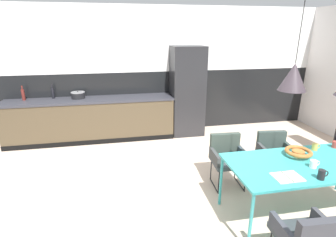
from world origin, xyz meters
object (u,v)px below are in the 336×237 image
at_px(mug_tall_blue, 335,144).
at_px(pendant_lamp_over_table_near, 293,77).
at_px(dining_table, 308,166).
at_px(mug_wide_latte, 315,147).
at_px(armchair_by_stool, 310,237).
at_px(armchair_facing_counter, 274,149).
at_px(mug_short_terracotta, 314,164).
at_px(fruit_bowl, 298,152).
at_px(bottle_oil_tall, 23,94).
at_px(refrigerator_column, 187,91).
at_px(bottle_wine_green, 53,93).
at_px(armchair_corner_seat, 227,154).
at_px(open_book, 287,177).
at_px(cooking_pot, 78,95).
at_px(mug_glass_clear, 322,174).

bearing_deg(mug_tall_blue, pendant_lamp_over_table_near, -162.79).
height_order(dining_table, mug_wide_latte, mug_wide_latte).
xyz_separation_m(armchair_by_stool, mug_wide_latte, (0.91, 1.12, 0.29)).
xyz_separation_m(armchair_facing_counter, mug_short_terracotta, (-0.20, -1.06, 0.32)).
bearing_deg(fruit_bowl, bottle_oil_tall, 143.28).
bearing_deg(refrigerator_column, mug_wide_latte, -70.10).
bearing_deg(armchair_facing_counter, mug_tall_blue, 134.00).
bearing_deg(bottle_wine_green, pendant_lamp_over_table_near, -46.13).
xyz_separation_m(armchair_corner_seat, bottle_wine_green, (-2.91, 2.38, 0.54)).
bearing_deg(armchair_facing_counter, open_book, 69.22).
relative_size(armchair_facing_counter, cooking_pot, 2.57).
distance_m(dining_table, bottle_wine_green, 4.84).
height_order(bottle_wine_green, pendant_lamp_over_table_near, pendant_lamp_over_table_near).
height_order(refrigerator_column, pendant_lamp_over_table_near, pendant_lamp_over_table_near).
height_order(dining_table, armchair_facing_counter, dining_table).
bearing_deg(armchair_by_stool, refrigerator_column, 95.00).
xyz_separation_m(fruit_bowl, mug_glass_clear, (-0.11, -0.53, -0.00)).
distance_m(armchair_corner_seat, mug_glass_clear, 1.38).
height_order(armchair_by_stool, fruit_bowl, fruit_bowl).
height_order(fruit_bowl, bottle_wine_green, bottle_wine_green).
bearing_deg(dining_table, mug_short_terracotta, -105.73).
bearing_deg(mug_short_terracotta, mug_wide_latte, 49.40).
xyz_separation_m(mug_glass_clear, mug_short_terracotta, (0.09, 0.24, -0.01)).
distance_m(dining_table, mug_tall_blue, 0.72).
height_order(refrigerator_column, armchair_corner_seat, refrigerator_column).
distance_m(armchair_facing_counter, pendant_lamp_over_table_near, 1.72).
relative_size(armchair_by_stool, fruit_bowl, 2.39).
bearing_deg(bottle_wine_green, mug_glass_clear, -46.72).
distance_m(refrigerator_column, armchair_facing_counter, 2.36).
bearing_deg(armchair_facing_counter, refrigerator_column, -61.02).
distance_m(refrigerator_column, armchair_by_stool, 3.95).
distance_m(bottle_oil_tall, bottle_wine_green, 0.56).
relative_size(armchair_facing_counter, mug_short_terracotta, 6.06).
xyz_separation_m(open_book, mug_wide_latte, (0.78, 0.55, 0.04)).
relative_size(armchair_corner_seat, fruit_bowl, 2.37).
bearing_deg(pendant_lamp_over_table_near, armchair_corner_seat, 105.63).
bearing_deg(refrigerator_column, mug_tall_blue, -64.27).
relative_size(armchair_by_stool, pendant_lamp_over_table_near, 0.72).
height_order(refrigerator_column, bottle_wine_green, refrigerator_column).
xyz_separation_m(mug_tall_blue, bottle_wine_green, (-4.19, 2.97, 0.24)).
distance_m(cooking_pot, bottle_oil_tall, 1.07).
xyz_separation_m(open_book, bottle_wine_green, (-3.08, 3.54, 0.27)).
bearing_deg(mug_short_terracotta, open_book, -161.98).
height_order(armchair_by_stool, cooking_pot, cooking_pot).
xyz_separation_m(armchair_facing_counter, cooking_pot, (-3.21, 2.25, 0.50)).
xyz_separation_m(armchair_facing_counter, armchair_corner_seat, (-0.81, -0.05, 0.02)).
bearing_deg(dining_table, fruit_bowl, 95.04).
bearing_deg(bottle_wine_green, mug_short_terracotta, -44.02).
relative_size(armchair_by_stool, mug_glass_clear, 6.45).
bearing_deg(refrigerator_column, armchair_by_stool, -88.46).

